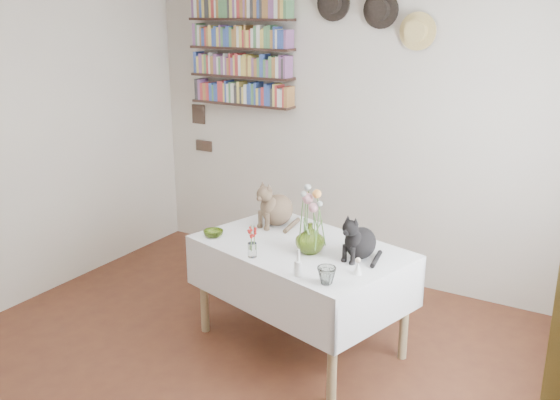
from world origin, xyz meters
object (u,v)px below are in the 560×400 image
Objects in this scene: dining_table at (301,271)px; bookshelf_unit at (241,53)px; black_cat at (361,235)px; flower_vase at (310,238)px; tabby_cat at (278,202)px.

bookshelf_unit is (-1.28, 1.23, 1.30)m from dining_table.
black_cat reaches higher than flower_vase.
black_cat is 1.52× the size of flower_vase.
tabby_cat reaches higher than dining_table.
flower_vase is (-0.31, -0.09, -0.05)m from black_cat.
tabby_cat is 1.13× the size of black_cat.
bookshelf_unit is at bearing 136.82° from flower_vase.
black_cat is (0.76, -0.27, -0.02)m from tabby_cat.
flower_vase is at bearing -43.18° from bookshelf_unit.
black_cat reaches higher than dining_table.
bookshelf_unit reaches higher than black_cat.
flower_vase is at bearing -149.86° from black_cat.
tabby_cat is 1.73× the size of flower_vase.
dining_table is 0.57m from tabby_cat.
black_cat is 0.30× the size of bookshelf_unit.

